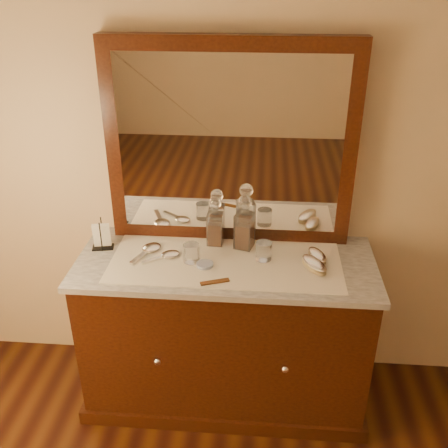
{
  "coord_description": "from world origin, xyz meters",
  "views": [
    {
      "loc": [
        0.17,
        -0.12,
        2.13
      ],
      "look_at": [
        0.0,
        1.85,
        1.1
      ],
      "focal_mm": 40.62,
      "sensor_mm": 36.0,
      "label": 1
    }
  ],
  "objects_px": {
    "pin_dish": "(205,265)",
    "comb": "(215,282)",
    "napkin_rack": "(102,237)",
    "decanter_left": "(215,226)",
    "dresser_cabinet": "(226,333)",
    "hand_mirror_inner": "(167,255)",
    "decanter_right": "(244,227)",
    "brush_near": "(314,265)",
    "hand_mirror_outer": "(149,249)",
    "brush_far": "(317,256)",
    "mirror_frame": "(230,145)"
  },
  "relations": [
    {
      "from": "pin_dish",
      "to": "comb",
      "type": "bearing_deg",
      "value": -65.73
    },
    {
      "from": "napkin_rack",
      "to": "decanter_left",
      "type": "bearing_deg",
      "value": 8.94
    },
    {
      "from": "dresser_cabinet",
      "to": "decanter_left",
      "type": "height_order",
      "value": "decanter_left"
    },
    {
      "from": "hand_mirror_inner",
      "to": "napkin_rack",
      "type": "bearing_deg",
      "value": 169.03
    },
    {
      "from": "decanter_right",
      "to": "brush_near",
      "type": "height_order",
      "value": "decanter_right"
    },
    {
      "from": "decanter_right",
      "to": "hand_mirror_outer",
      "type": "distance_m",
      "value": 0.48
    },
    {
      "from": "brush_far",
      "to": "mirror_frame",
      "type": "bearing_deg",
      "value": 154.68
    },
    {
      "from": "brush_near",
      "to": "hand_mirror_outer",
      "type": "bearing_deg",
      "value": 172.86
    },
    {
      "from": "brush_far",
      "to": "hand_mirror_inner",
      "type": "bearing_deg",
      "value": -177.4
    },
    {
      "from": "brush_near",
      "to": "brush_far",
      "type": "distance_m",
      "value": 0.09
    },
    {
      "from": "mirror_frame",
      "to": "brush_far",
      "type": "relative_size",
      "value": 7.46
    },
    {
      "from": "brush_far",
      "to": "hand_mirror_outer",
      "type": "bearing_deg",
      "value": 179.01
    },
    {
      "from": "decanter_right",
      "to": "decanter_left",
      "type": "bearing_deg",
      "value": 170.74
    },
    {
      "from": "dresser_cabinet",
      "to": "pin_dish",
      "type": "bearing_deg",
      "value": -146.59
    },
    {
      "from": "dresser_cabinet",
      "to": "decanter_right",
      "type": "distance_m",
      "value": 0.57
    },
    {
      "from": "decanter_right",
      "to": "brush_far",
      "type": "height_order",
      "value": "decanter_right"
    },
    {
      "from": "dresser_cabinet",
      "to": "brush_far",
      "type": "bearing_deg",
      "value": 4.97
    },
    {
      "from": "decanter_right",
      "to": "hand_mirror_outer",
      "type": "height_order",
      "value": "decanter_right"
    },
    {
      "from": "decanter_left",
      "to": "napkin_rack",
      "type": "bearing_deg",
      "value": -171.06
    },
    {
      "from": "mirror_frame",
      "to": "napkin_rack",
      "type": "relative_size",
      "value": 7.67
    },
    {
      "from": "brush_near",
      "to": "decanter_right",
      "type": "bearing_deg",
      "value": 151.37
    },
    {
      "from": "pin_dish",
      "to": "hand_mirror_outer",
      "type": "height_order",
      "value": "hand_mirror_outer"
    },
    {
      "from": "napkin_rack",
      "to": "decanter_right",
      "type": "height_order",
      "value": "decanter_right"
    },
    {
      "from": "pin_dish",
      "to": "brush_near",
      "type": "relative_size",
      "value": 0.44
    },
    {
      "from": "decanter_right",
      "to": "brush_far",
      "type": "distance_m",
      "value": 0.38
    },
    {
      "from": "napkin_rack",
      "to": "brush_near",
      "type": "xyz_separation_m",
      "value": [
        1.04,
        -0.12,
        -0.04
      ]
    },
    {
      "from": "napkin_rack",
      "to": "hand_mirror_outer",
      "type": "bearing_deg",
      "value": -4.39
    },
    {
      "from": "brush_far",
      "to": "hand_mirror_inner",
      "type": "height_order",
      "value": "brush_far"
    },
    {
      "from": "decanter_right",
      "to": "comb",
      "type": "bearing_deg",
      "value": -109.09
    },
    {
      "from": "dresser_cabinet",
      "to": "brush_near",
      "type": "height_order",
      "value": "brush_near"
    },
    {
      "from": "napkin_rack",
      "to": "hand_mirror_inner",
      "type": "bearing_deg",
      "value": -10.97
    },
    {
      "from": "pin_dish",
      "to": "hand_mirror_outer",
      "type": "distance_m",
      "value": 0.31
    },
    {
      "from": "dresser_cabinet",
      "to": "decanter_left",
      "type": "distance_m",
      "value": 0.57
    },
    {
      "from": "dresser_cabinet",
      "to": "hand_mirror_outer",
      "type": "relative_size",
      "value": 6.2
    },
    {
      "from": "brush_far",
      "to": "dresser_cabinet",
      "type": "bearing_deg",
      "value": -175.03
    },
    {
      "from": "brush_near",
      "to": "decanter_left",
      "type": "bearing_deg",
      "value": 156.8
    },
    {
      "from": "comb",
      "to": "decanter_left",
      "type": "relative_size",
      "value": 0.51
    },
    {
      "from": "brush_far",
      "to": "pin_dish",
      "type": "bearing_deg",
      "value": -169.34
    },
    {
      "from": "pin_dish",
      "to": "comb",
      "type": "relative_size",
      "value": 0.61
    },
    {
      "from": "napkin_rack",
      "to": "decanter_left",
      "type": "xyz_separation_m",
      "value": [
        0.56,
        0.09,
        0.04
      ]
    },
    {
      "from": "mirror_frame",
      "to": "pin_dish",
      "type": "height_order",
      "value": "mirror_frame"
    },
    {
      "from": "brush_near",
      "to": "hand_mirror_outer",
      "type": "distance_m",
      "value": 0.81
    },
    {
      "from": "pin_dish",
      "to": "decanter_left",
      "type": "height_order",
      "value": "decanter_left"
    },
    {
      "from": "dresser_cabinet",
      "to": "hand_mirror_inner",
      "type": "height_order",
      "value": "hand_mirror_inner"
    },
    {
      "from": "dresser_cabinet",
      "to": "decanter_right",
      "type": "bearing_deg",
      "value": 58.65
    },
    {
      "from": "mirror_frame",
      "to": "brush_near",
      "type": "relative_size",
      "value": 6.61
    },
    {
      "from": "brush_near",
      "to": "brush_far",
      "type": "xyz_separation_m",
      "value": [
        0.02,
        0.09,
        -0.0
      ]
    },
    {
      "from": "mirror_frame",
      "to": "hand_mirror_outer",
      "type": "distance_m",
      "value": 0.65
    },
    {
      "from": "dresser_cabinet",
      "to": "pin_dish",
      "type": "xyz_separation_m",
      "value": [
        -0.09,
        -0.06,
        0.45
      ]
    },
    {
      "from": "decanter_right",
      "to": "mirror_frame",
      "type": "bearing_deg",
      "value": 126.56
    }
  ]
}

